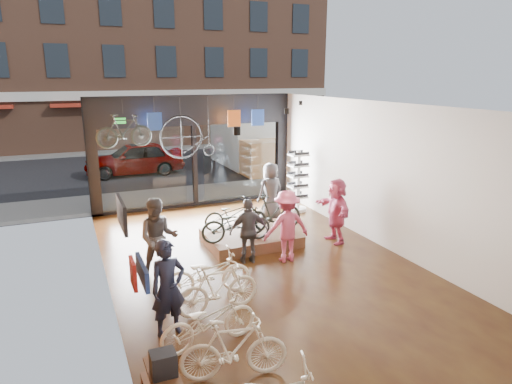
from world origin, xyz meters
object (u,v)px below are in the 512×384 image
street_car (134,158)px  customer_0 (168,288)px  hung_bike (124,131)px  floor_bike_2 (209,321)px  floor_bike_3 (218,288)px  customer_1 (158,238)px  penny_farthing (190,138)px  customer_5 (336,210)px  customer_2 (249,231)px  display_bike_right (232,214)px  display_platform (251,238)px  display_bike_left (236,224)px  floor_bike_4 (208,274)px  floor_bike_1 (234,349)px  customer_3 (287,226)px  box_truck (250,145)px  customer_4 (271,191)px  sunglasses_rack (298,181)px  display_bike_mid (273,213)px

street_car → customer_0: customer_0 is taller
street_car → hung_bike: hung_bike is taller
floor_bike_2 → floor_bike_3: 1.13m
floor_bike_2 → customer_1: bearing=-3.9°
penny_farthing → customer_5: bearing=-54.3°
customer_1 → customer_2: 2.16m
display_bike_right → customer_0: customer_0 is taller
display_platform → display_bike_right: size_ratio=1.50×
customer_1 → penny_farthing: penny_farthing is taller
display_bike_left → display_bike_right: 1.00m
customer_0 → customer_5: bearing=16.3°
floor_bike_4 → display_bike_right: 3.36m
customer_0 → hung_bike: (0.18, 6.07, 2.05)m
floor_bike_4 → floor_bike_1: bearing=175.1°
floor_bike_1 → display_bike_left: bearing=-9.1°
floor_bike_3 → customer_3: (2.35, 1.74, 0.39)m
floor_bike_1 → floor_bike_3: size_ratio=0.98×
display_bike_left → floor_bike_1: bearing=165.8°
floor_bike_2 → hung_bike: hung_bike is taller
box_truck → customer_2: bearing=-112.3°
display_platform → customer_4: customer_4 is taller
box_truck → hung_bike: bearing=-134.1°
customer_5 → customer_1: bearing=-81.2°
customer_0 → customer_4: 6.99m
display_bike_right → customer_1: size_ratio=0.87×
display_bike_left → customer_1: 2.22m
floor_bike_3 → display_platform: 3.78m
floor_bike_4 → customer_3: (2.30, 0.98, 0.42)m
display_platform → display_bike_left: bearing=-142.1°
street_car → customer_4: bearing=19.2°
customer_1 → floor_bike_1: bearing=-72.2°
floor_bike_4 → floor_bike_3: bearing=-178.7°
customer_2 → penny_farthing: (-0.19, 4.46, 1.70)m
floor_bike_1 → customer_1: bearing=16.1°
box_truck → customer_0: 14.54m
floor_bike_3 → hung_bike: size_ratio=1.06×
box_truck → display_bike_right: (-4.09, -8.76, -0.45)m
street_car → display_platform: (1.53, -10.28, -0.60)m
floor_bike_3 → customer_0: size_ratio=0.95×
box_truck → sunglasses_rack: (-1.14, -7.06, -0.15)m
floor_bike_4 → customer_5: bearing=-63.8°
floor_bike_2 → customer_3: customer_3 is taller
street_car → customer_1: size_ratio=2.39×
floor_bike_3 → customer_1: 2.21m
customer_2 → floor_bike_3: bearing=62.3°
display_platform → display_bike_mid: bearing=-13.2°
floor_bike_1 → customer_4: bearing=-16.9°
display_bike_left → floor_bike_3: bearing=159.7°
display_platform → display_bike_right: 0.84m
box_truck → floor_bike_1: box_truck is taller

